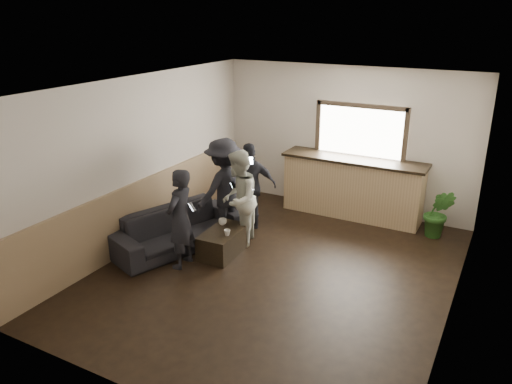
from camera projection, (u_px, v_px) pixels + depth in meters
The scene contains 12 objects.
ground at pixel (276, 271), 7.62m from camera, with size 5.00×6.00×0.01m, color black.
room_shell at pixel (233, 173), 7.45m from camera, with size 5.01×6.01×2.80m.
bar_counter at pixel (353, 184), 9.50m from camera, with size 2.70×0.68×2.13m.
sofa at pixel (177, 229), 8.30m from camera, with size 2.23×0.87×0.65m, color black.
coffee_table at pixel (223, 242), 8.11m from camera, with size 0.51×0.91×0.41m, color black.
cup_a at pixel (223, 222), 8.25m from camera, with size 0.13×0.13×0.10m, color silver.
cup_b at pixel (227, 233), 7.86m from camera, with size 0.10×0.10×0.09m, color silver.
potted_plant at pixel (439, 213), 8.62m from camera, with size 0.49×0.40×0.90m, color #2D6623.
person_a at pixel (180, 219), 7.54m from camera, with size 0.47×0.60×1.57m.
person_b at pixel (238, 199), 8.22m from camera, with size 0.82×0.94×1.64m.
person_c at pixel (224, 188), 8.55m from camera, with size 0.97×1.28×1.75m.
person_d at pixel (250, 187), 8.88m from camera, with size 0.99×0.84×1.59m.
Camera 1 is at (2.92, -6.09, 3.76)m, focal length 35.00 mm.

